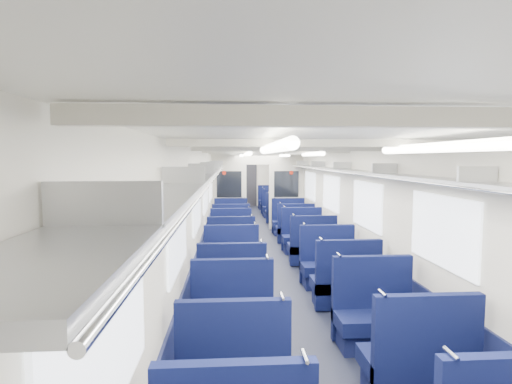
# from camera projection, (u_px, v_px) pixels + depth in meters

# --- Properties ---
(floor) EXTENTS (2.80, 18.00, 0.01)m
(floor) POSITION_uv_depth(u_px,v_px,m) (266.00, 251.00, 9.37)
(floor) COLOR black
(floor) RESTS_ON ground
(ceiling) EXTENTS (2.80, 18.00, 0.01)m
(ceiling) POSITION_uv_depth(u_px,v_px,m) (266.00, 151.00, 9.17)
(ceiling) COLOR silver
(ceiling) RESTS_ON wall_left
(wall_left) EXTENTS (0.02, 18.00, 2.35)m
(wall_left) POSITION_uv_depth(u_px,v_px,m) (206.00, 202.00, 9.18)
(wall_left) COLOR beige
(wall_left) RESTS_ON floor
(dado_left) EXTENTS (0.03, 17.90, 0.70)m
(dado_left) POSITION_uv_depth(u_px,v_px,m) (207.00, 237.00, 9.25)
(dado_left) COLOR #101537
(dado_left) RESTS_ON floor
(wall_right) EXTENTS (0.02, 18.00, 2.35)m
(wall_right) POSITION_uv_depth(u_px,v_px,m) (325.00, 201.00, 9.36)
(wall_right) COLOR beige
(wall_right) RESTS_ON floor
(dado_right) EXTENTS (0.03, 17.90, 0.70)m
(dado_right) POSITION_uv_depth(u_px,v_px,m) (324.00, 235.00, 9.43)
(dado_right) COLOR #101537
(dado_right) RESTS_ON floor
(wall_far) EXTENTS (2.80, 0.02, 2.35)m
(wall_far) POSITION_uv_depth(u_px,v_px,m) (248.00, 180.00, 18.22)
(wall_far) COLOR beige
(wall_far) RESTS_ON floor
(luggage_rack_left) EXTENTS (0.36, 17.40, 0.18)m
(luggage_rack_left) POSITION_uv_depth(u_px,v_px,m) (214.00, 168.00, 9.12)
(luggage_rack_left) COLOR #B2B5BA
(luggage_rack_left) RESTS_ON wall_left
(luggage_rack_right) EXTENTS (0.36, 17.40, 0.18)m
(luggage_rack_right) POSITION_uv_depth(u_px,v_px,m) (318.00, 167.00, 9.28)
(luggage_rack_right) COLOR #B2B5BA
(luggage_rack_right) RESTS_ON wall_right
(windows) EXTENTS (2.78, 15.60, 0.75)m
(windows) POSITION_uv_depth(u_px,v_px,m) (268.00, 193.00, 8.79)
(windows) COLOR white
(windows) RESTS_ON wall_left
(ceiling_fittings) EXTENTS (2.70, 16.06, 0.11)m
(ceiling_fittings) POSITION_uv_depth(u_px,v_px,m) (268.00, 154.00, 8.92)
(ceiling_fittings) COLOR beige
(ceiling_fittings) RESTS_ON ceiling
(end_door) EXTENTS (0.75, 0.06, 2.00)m
(end_door) POSITION_uv_depth(u_px,v_px,m) (248.00, 184.00, 18.17)
(end_door) COLOR black
(end_door) RESTS_ON floor
(bulkhead) EXTENTS (2.80, 0.10, 2.35)m
(bulkhead) POSITION_uv_depth(u_px,v_px,m) (258.00, 190.00, 12.11)
(bulkhead) COLOR beige
(bulkhead) RESTS_ON floor
(seat_4) EXTENTS (0.95, 0.53, 1.07)m
(seat_4) POSITION_uv_depth(u_px,v_px,m) (233.00, 374.00, 3.41)
(seat_4) COLOR #0D1543
(seat_4) RESTS_ON floor
(seat_5) EXTENTS (0.95, 0.53, 1.07)m
(seat_5) POSITION_uv_depth(u_px,v_px,m) (419.00, 366.00, 3.54)
(seat_5) COLOR #0D1543
(seat_5) RESTS_ON floor
(seat_6) EXTENTS (0.95, 0.53, 1.07)m
(seat_6) POSITION_uv_depth(u_px,v_px,m) (233.00, 323.00, 4.46)
(seat_6) COLOR #0D1543
(seat_6) RESTS_ON floor
(seat_7) EXTENTS (0.95, 0.53, 1.07)m
(seat_7) POSITION_uv_depth(u_px,v_px,m) (375.00, 318.00, 4.60)
(seat_7) COLOR #0D1543
(seat_7) RESTS_ON floor
(seat_8) EXTENTS (0.95, 0.53, 1.07)m
(seat_8) POSITION_uv_depth(u_px,v_px,m) (232.00, 290.00, 5.57)
(seat_8) COLOR #0D1543
(seat_8) RESTS_ON floor
(seat_9) EXTENTS (0.95, 0.53, 1.07)m
(seat_9) POSITION_uv_depth(u_px,v_px,m) (345.00, 286.00, 5.78)
(seat_9) COLOR #0D1543
(seat_9) RESTS_ON floor
(seat_10) EXTENTS (0.95, 0.53, 1.07)m
(seat_10) POSITION_uv_depth(u_px,v_px,m) (232.00, 267.00, 6.78)
(seat_10) COLOR #0D1543
(seat_10) RESTS_ON floor
(seat_11) EXTENTS (0.95, 0.53, 1.07)m
(seat_11) POSITION_uv_depth(u_px,v_px,m) (328.00, 267.00, 6.78)
(seat_11) COLOR #0D1543
(seat_11) RESTS_ON floor
(seat_12) EXTENTS (0.95, 0.53, 1.07)m
(seat_12) POSITION_uv_depth(u_px,v_px,m) (231.00, 250.00, 8.02)
(seat_12) COLOR #0D1543
(seat_12) RESTS_ON floor
(seat_13) EXTENTS (0.95, 0.53, 1.07)m
(seat_13) POSITION_uv_depth(u_px,v_px,m) (312.00, 249.00, 8.15)
(seat_13) COLOR #0D1543
(seat_13) RESTS_ON floor
(seat_14) EXTENTS (0.95, 0.53, 1.07)m
(seat_14) POSITION_uv_depth(u_px,v_px,m) (231.00, 240.00, 9.06)
(seat_14) COLOR #0D1543
(seat_14) RESTS_ON floor
(seat_15) EXTENTS (0.95, 0.53, 1.07)m
(seat_15) POSITION_uv_depth(u_px,v_px,m) (302.00, 238.00, 9.22)
(seat_15) COLOR #0D1543
(seat_15) RESTS_ON floor
(seat_16) EXTENTS (0.95, 0.53, 1.07)m
(seat_16) POSITION_uv_depth(u_px,v_px,m) (231.00, 231.00, 10.16)
(seat_16) COLOR #0D1543
(seat_16) RESTS_ON floor
(seat_17) EXTENTS (0.95, 0.53, 1.07)m
(seat_17) POSITION_uv_depth(u_px,v_px,m) (295.00, 230.00, 10.24)
(seat_17) COLOR #0D1543
(seat_17) RESTS_ON floor
(seat_18) EXTENTS (0.95, 0.53, 1.07)m
(seat_18) POSITION_uv_depth(u_px,v_px,m) (231.00, 223.00, 11.35)
(seat_18) COLOR #0D1543
(seat_18) RESTS_ON floor
(seat_19) EXTENTS (0.95, 0.53, 1.07)m
(seat_19) POSITION_uv_depth(u_px,v_px,m) (289.00, 223.00, 11.37)
(seat_19) COLOR #0D1543
(seat_19) RESTS_ON floor
(seat_20) EXTENTS (0.95, 0.53, 1.07)m
(seat_20) POSITION_uv_depth(u_px,v_px,m) (231.00, 213.00, 13.49)
(seat_20) COLOR #0D1543
(seat_20) RESTS_ON floor
(seat_21) EXTENTS (0.95, 0.53, 1.07)m
(seat_21) POSITION_uv_depth(u_px,v_px,m) (280.00, 213.00, 13.42)
(seat_21) COLOR #0D1543
(seat_21) RESTS_ON floor
(seat_22) EXTENTS (0.95, 0.53, 1.07)m
(seat_22) POSITION_uv_depth(u_px,v_px,m) (231.00, 209.00, 14.52)
(seat_22) COLOR #0D1543
(seat_22) RESTS_ON floor
(seat_23) EXTENTS (0.95, 0.53, 1.07)m
(seat_23) POSITION_uv_depth(u_px,v_px,m) (275.00, 208.00, 14.74)
(seat_23) COLOR #0D1543
(seat_23) RESTS_ON floor
(seat_24) EXTENTS (0.95, 0.53, 1.07)m
(seat_24) POSITION_uv_depth(u_px,v_px,m) (231.00, 205.00, 15.70)
(seat_24) COLOR #0D1543
(seat_24) RESTS_ON floor
(seat_25) EXTENTS (0.95, 0.53, 1.07)m
(seat_25) POSITION_uv_depth(u_px,v_px,m) (272.00, 205.00, 15.67)
(seat_25) COLOR #0D1543
(seat_25) RESTS_ON floor
(seat_26) EXTENTS (0.95, 0.53, 1.07)m
(seat_26) POSITION_uv_depth(u_px,v_px,m) (231.00, 202.00, 16.81)
(seat_26) COLOR #0D1543
(seat_26) RESTS_ON floor
(seat_27) EXTENTS (0.95, 0.53, 1.07)m
(seat_27) POSITION_uv_depth(u_px,v_px,m) (269.00, 202.00, 16.98)
(seat_27) COLOR #0D1543
(seat_27) RESTS_ON floor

